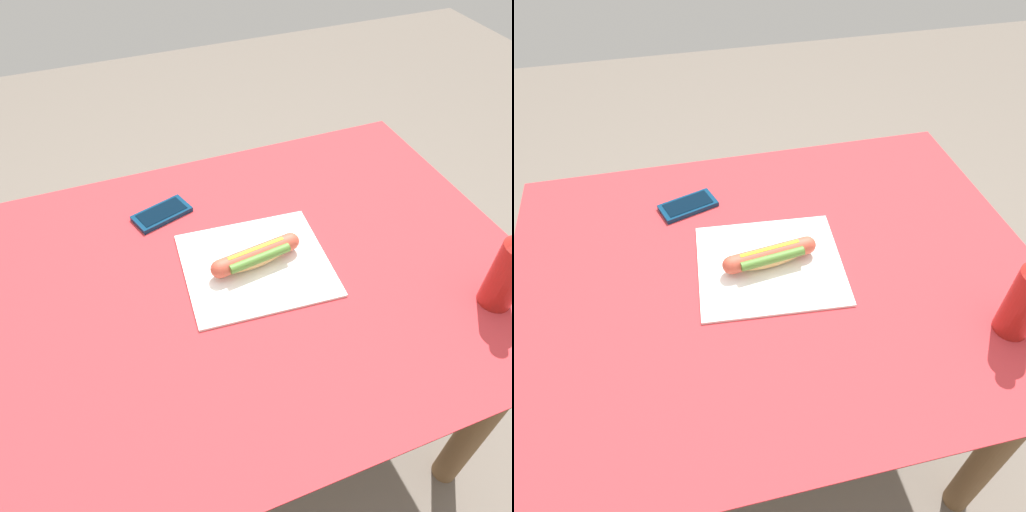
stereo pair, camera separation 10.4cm
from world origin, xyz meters
TOP-DOWN VIEW (x-y plane):
  - ground_plane at (0.00, 0.00)m, footprint 6.00×6.00m
  - dining_table at (0.00, 0.00)m, footprint 1.15×0.90m
  - paper_wrapper at (0.01, -0.02)m, footprint 0.34×0.30m
  - hot_dog at (0.01, -0.02)m, footprint 0.21×0.07m
  - cell_phone at (0.17, -0.26)m, footprint 0.15×0.11m

SIDE VIEW (x-z plane):
  - ground_plane at x=0.00m, z-range 0.00..0.00m
  - dining_table at x=0.00m, z-range 0.24..0.99m
  - paper_wrapper at x=0.01m, z-range 0.75..0.75m
  - cell_phone at x=0.17m, z-range 0.75..0.76m
  - hot_dog at x=0.01m, z-range 0.76..0.80m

